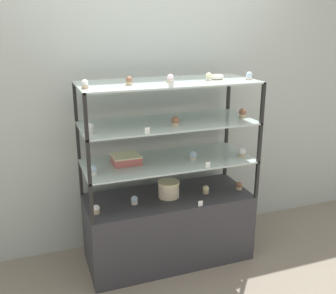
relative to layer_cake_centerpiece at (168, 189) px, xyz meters
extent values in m
plane|color=gray|center=(0.00, 0.02, -0.63)|extent=(20.00, 20.00, 0.00)
cube|color=#A8B2AD|center=(0.00, 0.44, 0.67)|extent=(8.00, 0.05, 2.60)
cube|color=#333338|center=(0.00, 0.02, -0.35)|extent=(1.32, 0.55, 0.56)
cube|color=black|center=(-0.64, 0.28, 0.09)|extent=(0.02, 0.02, 0.31)
cube|color=black|center=(0.65, 0.28, 0.09)|extent=(0.02, 0.02, 0.31)
cube|color=black|center=(-0.64, -0.25, 0.09)|extent=(0.02, 0.02, 0.31)
cube|color=black|center=(0.65, -0.25, 0.09)|extent=(0.02, 0.02, 0.31)
cube|color=#B2C6C1|center=(0.00, 0.02, 0.23)|extent=(1.32, 0.55, 0.01)
cube|color=black|center=(-0.64, 0.28, 0.39)|extent=(0.02, 0.02, 0.31)
cube|color=black|center=(0.65, 0.28, 0.39)|extent=(0.02, 0.02, 0.31)
cube|color=black|center=(-0.64, -0.25, 0.39)|extent=(0.02, 0.02, 0.31)
cube|color=black|center=(0.65, -0.25, 0.39)|extent=(0.02, 0.02, 0.31)
cube|color=#B2C6C1|center=(0.00, 0.02, 0.54)|extent=(1.32, 0.55, 0.01)
cube|color=black|center=(-0.64, 0.28, 0.70)|extent=(0.02, 0.02, 0.31)
cube|color=black|center=(0.65, 0.28, 0.70)|extent=(0.02, 0.02, 0.31)
cube|color=black|center=(-0.64, -0.25, 0.70)|extent=(0.02, 0.02, 0.31)
cube|color=black|center=(0.65, -0.25, 0.70)|extent=(0.02, 0.02, 0.31)
cube|color=#B2C6C1|center=(0.00, 0.02, 0.84)|extent=(1.32, 0.55, 0.01)
cylinder|color=beige|center=(0.00, 0.00, -0.01)|extent=(0.17, 0.17, 0.11)
cylinder|color=#F4EAB2|center=(0.00, 0.00, 0.06)|extent=(0.17, 0.17, 0.02)
cube|color=#C66660|center=(-0.32, 0.05, 0.27)|extent=(0.21, 0.18, 0.06)
cube|color=#F4EAB2|center=(-0.32, 0.05, 0.30)|extent=(0.21, 0.18, 0.01)
cylinder|color=#CCB28C|center=(-0.59, -0.09, -0.05)|extent=(0.05, 0.05, 0.03)
sphere|color=white|center=(-0.59, -0.09, -0.03)|extent=(0.05, 0.05, 0.05)
cylinder|color=beige|center=(-0.29, -0.03, -0.05)|extent=(0.05, 0.05, 0.03)
sphere|color=silver|center=(-0.29, -0.03, -0.03)|extent=(0.05, 0.05, 0.05)
cylinder|color=#CCB28C|center=(0.31, -0.04, -0.05)|extent=(0.05, 0.05, 0.03)
sphere|color=#F4EAB2|center=(0.31, -0.04, -0.03)|extent=(0.05, 0.05, 0.05)
cylinder|color=#CCB28C|center=(0.60, -0.06, -0.05)|extent=(0.05, 0.05, 0.03)
sphere|color=#8C5B42|center=(0.60, -0.06, -0.03)|extent=(0.05, 0.05, 0.05)
cube|color=white|center=(0.17, -0.24, -0.04)|extent=(0.04, 0.00, 0.04)
cylinder|color=white|center=(-0.60, -0.08, 0.25)|extent=(0.06, 0.06, 0.02)
sphere|color=silver|center=(-0.60, -0.08, 0.28)|extent=(0.06, 0.06, 0.06)
cylinder|color=beige|center=(0.19, -0.04, 0.25)|extent=(0.06, 0.06, 0.02)
sphere|color=silver|center=(0.19, -0.04, 0.28)|extent=(0.06, 0.06, 0.06)
cylinder|color=#CCB28C|center=(0.59, -0.10, 0.25)|extent=(0.06, 0.06, 0.02)
sphere|color=white|center=(0.59, -0.10, 0.28)|extent=(0.06, 0.06, 0.06)
cube|color=white|center=(0.22, -0.24, 0.26)|extent=(0.04, 0.00, 0.04)
cylinder|color=white|center=(-0.60, -0.09, 0.56)|extent=(0.06, 0.06, 0.03)
sphere|color=white|center=(-0.60, -0.09, 0.59)|extent=(0.06, 0.06, 0.06)
cylinder|color=#CCB28C|center=(0.01, -0.11, 0.56)|extent=(0.06, 0.06, 0.03)
sphere|color=#8C5B42|center=(0.01, -0.11, 0.59)|extent=(0.06, 0.06, 0.06)
cylinder|color=#CCB28C|center=(0.61, -0.04, 0.56)|extent=(0.06, 0.06, 0.03)
sphere|color=#8C5B42|center=(0.61, -0.04, 0.59)|extent=(0.06, 0.06, 0.06)
cube|color=white|center=(-0.24, -0.24, 0.57)|extent=(0.04, 0.00, 0.04)
cylinder|color=#CCB28C|center=(-0.61, -0.10, 0.86)|extent=(0.05, 0.05, 0.02)
sphere|color=white|center=(-0.61, -0.10, 0.89)|extent=(0.05, 0.05, 0.05)
cylinder|color=#CCB28C|center=(-0.31, -0.05, 0.86)|extent=(0.05, 0.05, 0.02)
sphere|color=#8C5B42|center=(-0.31, -0.05, 0.89)|extent=(0.05, 0.05, 0.05)
cylinder|color=#CCB28C|center=(0.00, -0.03, 0.86)|extent=(0.05, 0.05, 0.02)
sphere|color=silver|center=(0.00, -0.03, 0.89)|extent=(0.05, 0.05, 0.05)
cylinder|color=beige|center=(0.30, -0.05, 0.86)|extent=(0.05, 0.05, 0.02)
sphere|color=#F4EAB2|center=(0.30, -0.05, 0.89)|extent=(0.05, 0.05, 0.05)
cylinder|color=white|center=(0.61, -0.10, 0.86)|extent=(0.05, 0.05, 0.02)
sphere|color=silver|center=(0.61, -0.10, 0.89)|extent=(0.05, 0.05, 0.05)
cube|color=white|center=(-0.07, -0.24, 0.87)|extent=(0.04, 0.00, 0.04)
torus|color=#EFE5CC|center=(0.39, 0.01, 0.87)|extent=(0.12, 0.12, 0.03)
camera|label=1|loc=(-0.97, -2.69, 1.27)|focal=42.00mm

